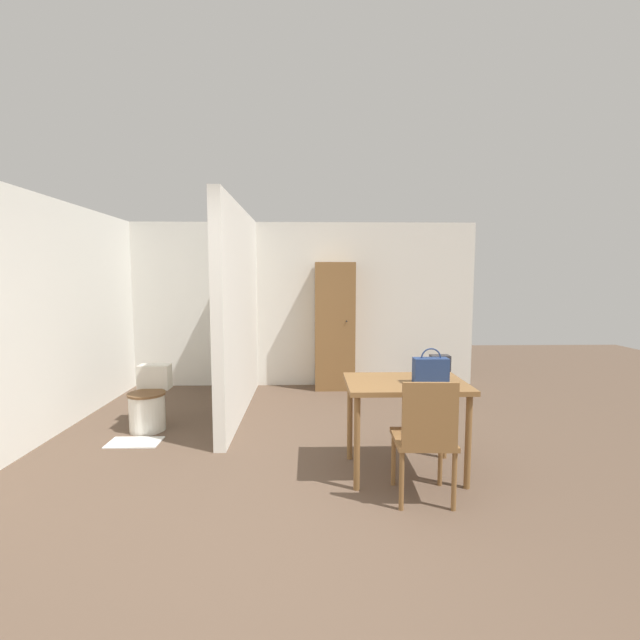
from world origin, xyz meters
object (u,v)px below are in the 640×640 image
dining_table (405,393)px  toilet (149,403)px  space_heater (440,376)px  wooden_chair (425,435)px  handbag (431,370)px  wooden_cabinet (335,326)px

dining_table → toilet: size_ratio=1.48×
space_heater → dining_table: bearing=-113.5°
wooden_chair → space_heater: (0.99, 2.85, -0.22)m
dining_table → space_heater: 2.60m
handbag → space_heater: bearing=71.0°
wooden_cabinet → toilet: bearing=-141.9°
handbag → wooden_cabinet: bearing=102.0°
handbag → space_heater: (0.84, 2.43, -0.61)m
toilet → wooden_cabinet: 2.81m
toilet → space_heater: bearing=18.6°
toilet → dining_table: bearing=-23.9°
handbag → wooden_cabinet: wooden_cabinet is taller
toilet → wooden_cabinet: size_ratio=0.36×
wooden_chair → toilet: (-2.62, 1.63, -0.23)m
wooden_chair → space_heater: 3.02m
dining_table → wooden_cabinet: bearing=98.6°
dining_table → wooden_chair: wooden_chair is taller
wooden_chair → dining_table: bearing=97.2°
dining_table → toilet: dining_table is taller
dining_table → wooden_chair: size_ratio=1.06×
dining_table → handbag: 0.30m
wooden_chair → handbag: 0.60m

